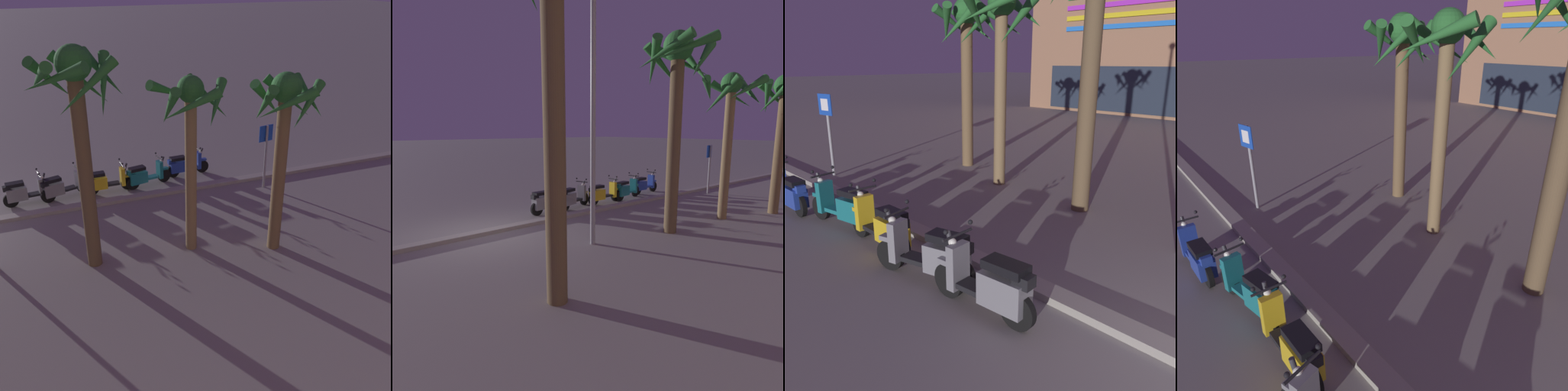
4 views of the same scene
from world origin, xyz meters
The scene contains 9 objects.
scooter_blue_far_back centered at (-8.92, -1.32, 0.45)m, with size 1.78×0.56×1.17m.
scooter_teal_last_in_row centered at (-7.16, -0.88, 0.46)m, with size 1.82×0.67×1.17m.
scooter_yellow_mid_rear centered at (-5.67, -0.88, 0.45)m, with size 1.85×0.56×1.17m.
scooter_grey_gap_after_mid centered at (-4.12, -0.98, 0.46)m, with size 1.82×0.78×1.17m.
scooter_grey_lead_nearest centered at (-2.86, -0.98, 0.47)m, with size 1.74×0.56×1.17m.
crossing_sign centered at (-11.30, 0.80, 1.50)m, with size 0.60×0.16×2.40m.
palm_tree_mid_walkway centered at (-9.51, 4.63, 3.79)m, with size 2.02×2.07×5.11m.
palm_tree_by_mall_entrance centered at (-4.42, 3.57, 4.38)m, with size 2.46×2.44×5.90m.
palm_tree_far_corner centered at (-7.23, 3.77, 3.78)m, with size 2.17×2.20×5.04m.
Camera 3 is at (0.63, -4.46, 3.28)m, focal length 38.61 mm.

